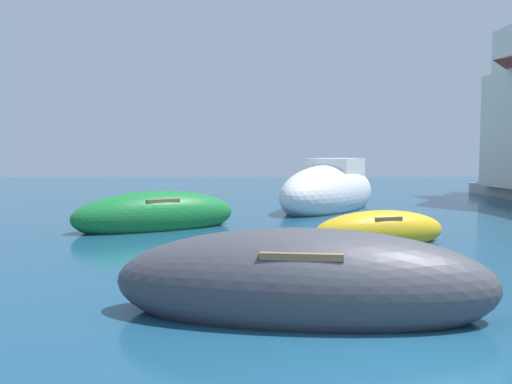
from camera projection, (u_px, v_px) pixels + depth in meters
name	position (u px, v px, depth m)	size (l,w,h in m)	color
ground	(439.00, 358.00, 5.36)	(80.00, 80.00, 0.00)	navy
moored_boat_0	(156.00, 215.00, 14.43)	(4.63, 3.35, 1.31)	#197233
moored_boat_1	(329.00, 192.00, 19.42)	(5.35, 6.52, 2.28)	white
moored_boat_3	(303.00, 284.00, 6.73)	(4.94, 2.30, 1.41)	#3F3F47
moored_boat_6	(380.00, 231.00, 12.16)	(3.34, 1.81, 0.95)	gold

